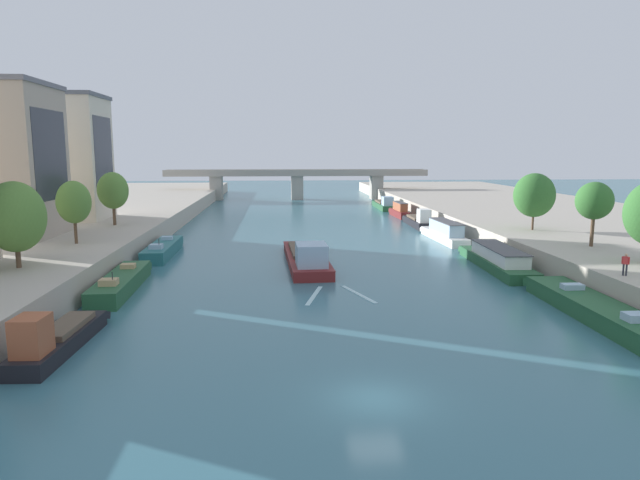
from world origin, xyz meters
The scene contains 22 objects.
ground_plane centered at (0.00, 0.00, 0.00)m, with size 400.00×400.00×0.00m, color #386B7A.
quay_left centered at (-37.16, 55.00, 1.27)m, with size 36.00×170.00×2.53m, color #B7AD9E.
quay_right centered at (37.16, 55.00, 1.27)m, with size 36.00×170.00×2.53m, color #B7AD9E.
barge_midriver centered at (-1.67, 31.42, 0.88)m, with size 4.45×18.39×3.02m.
wake_behind_barge centered at (0.13, 19.33, 0.01)m, with size 5.60×6.00×0.03m.
moored_boat_left_lone centered at (-17.17, 7.45, 0.86)m, with size 2.50×10.78×3.00m.
moored_boat_left_end centered at (-17.51, 22.18, 0.69)m, with size 2.78×13.64×2.43m.
moored_boat_left_upstream centered at (-17.30, 38.30, 0.70)m, with size 2.54×13.14×2.44m.
moored_boat_right_upstream centered at (17.35, 11.74, 0.64)m, with size 3.32×17.00×2.33m.
moored_boat_right_midway centered at (16.92, 28.57, 0.94)m, with size 3.59×16.28×2.26m.
moored_boat_right_downstream centered at (16.88, 46.13, 1.09)m, with size 2.83×13.89×2.61m.
moored_boat_right_second centered at (16.93, 60.14, 0.88)m, with size 2.39×12.28×3.00m.
moored_boat_right_near centered at (16.75, 73.00, 1.09)m, with size 1.84×10.04×2.63m.
moored_boat_right_lone centered at (16.68, 87.54, 0.83)m, with size 2.85×14.91×2.74m.
tree_left_second centered at (-24.49, 19.72, 6.48)m, with size 4.49×4.49×6.67m.
tree_left_midway centered at (-24.14, 31.28, 6.56)m, with size 3.24×3.24×6.10m.
tree_left_nearest centered at (-24.40, 45.28, 6.72)m, with size 3.66×3.66×6.42m.
tree_right_far centered at (25.02, 26.04, 6.83)m, with size 3.40×3.40×6.09m.
tree_right_second centered at (24.50, 37.46, 6.50)m, with size 4.59×4.59×6.46m.
building_left_corner centered at (-33.33, 52.02, 10.64)m, with size 12.55×9.58×16.20m.
bridge_far centered at (0.00, 110.90, 4.55)m, with size 62.32×4.40×7.12m.
person_on_quay centered at (20.47, 13.62, 3.46)m, with size 0.42×0.38×1.63m.
Camera 1 is at (-4.41, -24.56, 11.42)m, focal length 31.70 mm.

